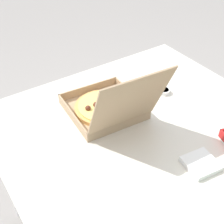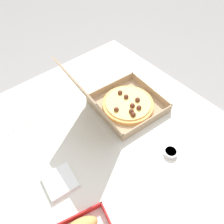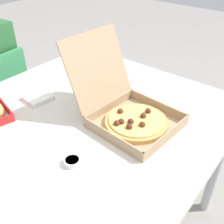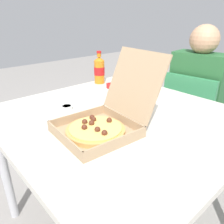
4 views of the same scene
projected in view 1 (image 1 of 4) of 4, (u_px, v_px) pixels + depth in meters
The scene contains 4 objects.
dining_table at pixel (145, 144), 1.29m from camera, with size 1.12×1.06×0.75m.
pizza_box_open at pixel (107, 107), 1.29m from camera, with size 0.32×0.43×0.32m.
napkin_pile at pixel (201, 164), 1.09m from camera, with size 0.11×0.11×0.02m, color white.
dipping_sauce_cup at pixel (164, 91), 1.44m from camera, with size 0.06×0.06×0.02m.
Camera 1 is at (0.62, 0.69, 1.59)m, focal length 49.88 mm.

